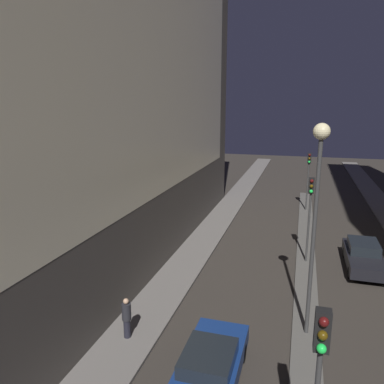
{
  "coord_description": "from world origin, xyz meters",
  "views": [
    {
      "loc": [
        -0.63,
        -4.58,
        9.16
      ],
      "look_at": [
        -7.83,
        19.79,
        3.23
      ],
      "focal_mm": 35.0,
      "sensor_mm": 36.0,
      "label": 1
    }
  ],
  "objects_px": {
    "traffic_light_far": "(309,169)",
    "pedestrian_on_left_sidewalk": "(127,317)",
    "street_lamp": "(318,185)",
    "car_right_lane": "(363,256)",
    "traffic_light_mid": "(310,201)",
    "car_left_lane": "(210,365)",
    "traffic_light_near": "(319,370)"
  },
  "relations": [
    {
      "from": "traffic_light_far",
      "to": "car_right_lane",
      "type": "xyz_separation_m",
      "value": [
        3.1,
        -11.52,
        -3.01
      ]
    },
    {
      "from": "traffic_light_mid",
      "to": "car_right_lane",
      "type": "xyz_separation_m",
      "value": [
        3.1,
        0.12,
        -3.01
      ]
    },
    {
      "from": "street_lamp",
      "to": "pedestrian_on_left_sidewalk",
      "type": "relative_size",
      "value": 5.03
    },
    {
      "from": "traffic_light_near",
      "to": "car_left_lane",
      "type": "height_order",
      "value": "traffic_light_near"
    },
    {
      "from": "pedestrian_on_left_sidewalk",
      "to": "car_left_lane",
      "type": "bearing_deg",
      "value": -20.63
    },
    {
      "from": "traffic_light_near",
      "to": "street_lamp",
      "type": "relative_size",
      "value": 0.6
    },
    {
      "from": "traffic_light_far",
      "to": "pedestrian_on_left_sidewalk",
      "type": "relative_size",
      "value": 3.01
    },
    {
      "from": "traffic_light_near",
      "to": "car_right_lane",
      "type": "relative_size",
      "value": 1.07
    },
    {
      "from": "car_left_lane",
      "to": "pedestrian_on_left_sidewalk",
      "type": "distance_m",
      "value": 4.01
    },
    {
      "from": "traffic_light_mid",
      "to": "pedestrian_on_left_sidewalk",
      "type": "distance_m",
      "value": 12.28
    },
    {
      "from": "traffic_light_far",
      "to": "car_right_lane",
      "type": "bearing_deg",
      "value": -74.93
    },
    {
      "from": "street_lamp",
      "to": "pedestrian_on_left_sidewalk",
      "type": "height_order",
      "value": "street_lamp"
    },
    {
      "from": "traffic_light_near",
      "to": "car_left_lane",
      "type": "relative_size",
      "value": 1.12
    },
    {
      "from": "traffic_light_near",
      "to": "traffic_light_far",
      "type": "height_order",
      "value": "same"
    },
    {
      "from": "traffic_light_far",
      "to": "street_lamp",
      "type": "bearing_deg",
      "value": -90.0
    },
    {
      "from": "traffic_light_mid",
      "to": "pedestrian_on_left_sidewalk",
      "type": "bearing_deg",
      "value": -124.86
    },
    {
      "from": "car_left_lane",
      "to": "car_right_lane",
      "type": "bearing_deg",
      "value": 61.33
    },
    {
      "from": "traffic_light_mid",
      "to": "car_left_lane",
      "type": "height_order",
      "value": "traffic_light_mid"
    },
    {
      "from": "traffic_light_near",
      "to": "traffic_light_far",
      "type": "distance_m",
      "value": 26.2
    },
    {
      "from": "street_lamp",
      "to": "car_right_lane",
      "type": "distance_m",
      "value": 9.85
    },
    {
      "from": "traffic_light_far",
      "to": "car_left_lane",
      "type": "height_order",
      "value": "traffic_light_far"
    },
    {
      "from": "street_lamp",
      "to": "car_right_lane",
      "type": "xyz_separation_m",
      "value": [
        3.1,
        7.55,
        -5.51
      ]
    },
    {
      "from": "traffic_light_near",
      "to": "traffic_light_far",
      "type": "xyz_separation_m",
      "value": [
        0.0,
        26.2,
        0.0
      ]
    },
    {
      "from": "traffic_light_mid",
      "to": "traffic_light_far",
      "type": "distance_m",
      "value": 11.64
    },
    {
      "from": "traffic_light_far",
      "to": "pedestrian_on_left_sidewalk",
      "type": "xyz_separation_m",
      "value": [
        -6.84,
        -21.46,
        -2.77
      ]
    },
    {
      "from": "traffic_light_far",
      "to": "street_lamp",
      "type": "height_order",
      "value": "street_lamp"
    },
    {
      "from": "pedestrian_on_left_sidewalk",
      "to": "traffic_light_far",
      "type": "bearing_deg",
      "value": 72.32
    },
    {
      "from": "traffic_light_near",
      "to": "pedestrian_on_left_sidewalk",
      "type": "height_order",
      "value": "traffic_light_near"
    },
    {
      "from": "traffic_light_mid",
      "to": "car_right_lane",
      "type": "relative_size",
      "value": 1.07
    },
    {
      "from": "street_lamp",
      "to": "car_left_lane",
      "type": "height_order",
      "value": "street_lamp"
    },
    {
      "from": "street_lamp",
      "to": "car_left_lane",
      "type": "relative_size",
      "value": 1.88
    },
    {
      "from": "traffic_light_near",
      "to": "pedestrian_on_left_sidewalk",
      "type": "xyz_separation_m",
      "value": [
        -6.84,
        4.74,
        -2.77
      ]
    }
  ]
}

